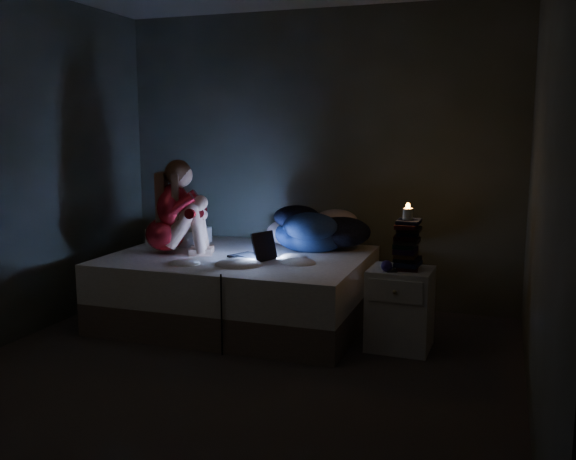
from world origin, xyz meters
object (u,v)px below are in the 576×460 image
at_px(nightstand, 400,309).
at_px(phone, 391,270).
at_px(laptop, 251,244).
at_px(woman, 164,207).
at_px(bed, 239,288).
at_px(candle, 408,213).

relative_size(nightstand, phone, 4.19).
bearing_deg(laptop, woman, -151.48).
distance_m(woman, phone, 1.91).
bearing_deg(nightstand, bed, 172.22).
bearing_deg(phone, woman, 152.05).
height_order(bed, phone, phone).
distance_m(bed, woman, 0.90).
relative_size(laptop, phone, 2.40).
bearing_deg(candle, phone, -139.99).
height_order(candle, phone, candle).
distance_m(bed, nightstand, 1.37).
bearing_deg(laptop, phone, 13.76).
xyz_separation_m(bed, nightstand, (1.35, -0.23, 0.01)).
xyz_separation_m(bed, candle, (1.39, -0.23, 0.71)).
xyz_separation_m(bed, laptop, (0.15, -0.10, 0.40)).
distance_m(laptop, nightstand, 1.27).
distance_m(woman, nightstand, 2.04).
height_order(woman, phone, woman).
relative_size(nightstand, candle, 7.33).
bearing_deg(bed, phone, -13.43).
bearing_deg(nightstand, laptop, 175.71).
bearing_deg(phone, bed, 143.23).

